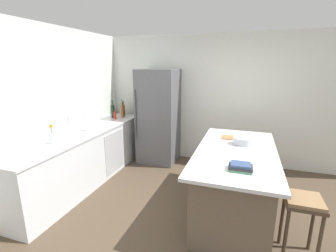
% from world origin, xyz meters
% --- Properties ---
extents(ground_plane, '(7.20, 7.20, 0.00)m').
position_xyz_m(ground_plane, '(0.00, 0.00, 0.00)').
color(ground_plane, '#4C3D2D').
extents(wall_rear, '(6.00, 0.10, 2.60)m').
position_xyz_m(wall_rear, '(0.00, 2.25, 1.30)').
color(wall_rear, silver).
rests_on(wall_rear, ground_plane).
extents(wall_left, '(0.10, 6.00, 2.60)m').
position_xyz_m(wall_left, '(-2.45, 0.00, 1.30)').
color(wall_left, silver).
rests_on(wall_left, ground_plane).
extents(counter_run_left, '(0.68, 3.11, 0.92)m').
position_xyz_m(counter_run_left, '(-2.07, 0.56, 0.46)').
color(counter_run_left, silver).
rests_on(counter_run_left, ground_plane).
extents(kitchen_island, '(1.02, 2.04, 0.91)m').
position_xyz_m(kitchen_island, '(0.42, 0.43, 0.46)').
color(kitchen_island, brown).
rests_on(kitchen_island, ground_plane).
extents(refrigerator, '(0.77, 0.73, 1.92)m').
position_xyz_m(refrigerator, '(-1.21, 1.85, 0.96)').
color(refrigerator, '#56565B').
rests_on(refrigerator, ground_plane).
extents(bar_stool, '(0.36, 0.36, 0.70)m').
position_xyz_m(bar_stool, '(1.13, -0.19, 0.57)').
color(bar_stool, '#473828').
rests_on(bar_stool, ground_plane).
extents(sink_faucet, '(0.15, 0.05, 0.30)m').
position_xyz_m(sink_faucet, '(-2.12, 0.29, 1.07)').
color(sink_faucet, silver).
rests_on(sink_faucet, counter_run_left).
extents(flower_vase, '(0.08, 0.08, 0.28)m').
position_xyz_m(flower_vase, '(-2.06, -0.14, 1.01)').
color(flower_vase, silver).
rests_on(flower_vase, counter_run_left).
extents(paper_towel_roll, '(0.14, 0.14, 0.31)m').
position_xyz_m(paper_towel_roll, '(-2.06, 0.59, 1.05)').
color(paper_towel_roll, gray).
rests_on(paper_towel_roll, counter_run_left).
extents(olive_oil_bottle, '(0.06, 0.06, 0.31)m').
position_xyz_m(olive_oil_bottle, '(-2.11, 2.01, 1.03)').
color(olive_oil_bottle, olive).
rests_on(olive_oil_bottle, counter_run_left).
extents(gin_bottle, '(0.07, 0.07, 0.35)m').
position_xyz_m(gin_bottle, '(-2.09, 1.91, 1.05)').
color(gin_bottle, '#8CB79E').
rests_on(gin_bottle, counter_run_left).
extents(whiskey_bottle, '(0.08, 0.08, 0.33)m').
position_xyz_m(whiskey_bottle, '(-2.02, 1.80, 1.05)').
color(whiskey_bottle, brown).
rests_on(whiskey_bottle, counter_run_left).
extents(vinegar_bottle, '(0.06, 0.06, 0.29)m').
position_xyz_m(vinegar_bottle, '(-1.98, 1.72, 1.04)').
color(vinegar_bottle, '#994C23').
rests_on(vinegar_bottle, counter_run_left).
extents(wine_bottle, '(0.07, 0.07, 0.38)m').
position_xyz_m(wine_bottle, '(-2.14, 1.61, 1.06)').
color(wine_bottle, '#19381E').
rests_on(wine_bottle, counter_run_left).
extents(hot_sauce_bottle, '(0.05, 0.05, 0.21)m').
position_xyz_m(hot_sauce_bottle, '(-2.05, 1.52, 1.00)').
color(hot_sauce_bottle, red).
rests_on(hot_sauce_bottle, counter_run_left).
extents(cookbook_stack, '(0.25, 0.19, 0.08)m').
position_xyz_m(cookbook_stack, '(0.49, -0.19, 0.94)').
color(cookbook_stack, '#4C7F60').
rests_on(cookbook_stack, kitchen_island).
extents(mixing_bowl, '(0.26, 0.26, 0.10)m').
position_xyz_m(mixing_bowl, '(0.49, 0.71, 0.96)').
color(mixing_bowl, '#B2B5BA').
rests_on(mixing_bowl, kitchen_island).
extents(cutting_board, '(0.32, 0.22, 0.02)m').
position_xyz_m(cutting_board, '(0.33, 0.96, 0.92)').
color(cutting_board, '#9E7042').
rests_on(cutting_board, kitchen_island).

